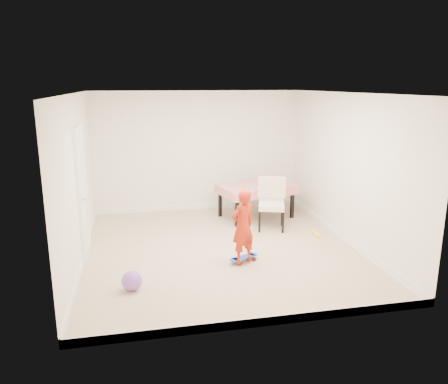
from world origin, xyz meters
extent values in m
plane|color=tan|center=(0.00, 0.00, 0.00)|extent=(5.00, 5.00, 0.00)
cube|color=silver|center=(0.00, 0.00, 2.58)|extent=(4.50, 5.00, 0.04)
cube|color=white|center=(0.00, 2.48, 1.30)|extent=(4.50, 0.04, 2.60)
cube|color=white|center=(0.00, -2.48, 1.30)|extent=(4.50, 0.04, 2.60)
cube|color=white|center=(-2.23, 0.00, 1.30)|extent=(0.04, 5.00, 2.60)
cube|color=white|center=(2.23, 0.00, 1.30)|extent=(0.04, 5.00, 2.60)
cube|color=white|center=(-2.22, 0.30, 1.02)|extent=(0.11, 0.94, 2.11)
cube|color=white|center=(0.00, 2.49, 0.06)|extent=(4.50, 0.02, 0.12)
cube|color=white|center=(0.00, -2.49, 0.06)|extent=(4.50, 0.02, 0.12)
cube|color=white|center=(-2.24, 0.00, 0.06)|extent=(0.02, 5.00, 0.12)
cube|color=white|center=(2.24, 0.00, 0.06)|extent=(0.02, 5.00, 0.12)
imported|color=red|center=(0.21, -0.69, 0.58)|extent=(0.50, 0.44, 1.16)
sphere|color=#8A51C4|center=(-1.49, -1.25, 0.14)|extent=(0.28, 0.28, 0.28)
cylinder|color=yellow|center=(1.87, 0.33, 0.03)|extent=(0.08, 0.40, 0.06)
camera|label=1|loc=(-1.37, -6.85, 2.75)|focal=35.00mm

